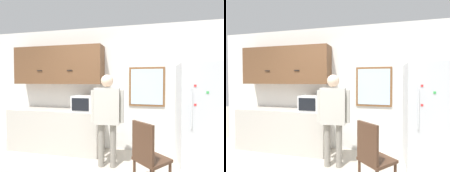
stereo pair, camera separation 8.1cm
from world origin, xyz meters
TOP-DOWN VIEW (x-y plane):
  - back_wall at (0.00, 1.89)m, footprint 6.00×0.06m
  - counter at (-1.18, 1.56)m, footprint 2.04×0.61m
  - upper_cabinets at (-1.18, 1.67)m, footprint 2.04×0.39m
  - microwave at (-0.48, 1.52)m, footprint 0.51×0.42m
  - person at (0.10, 1.04)m, footprint 0.58×0.26m
  - refrigerator at (1.69, 1.50)m, footprint 0.70×0.74m
  - chair at (0.81, 0.48)m, footprint 0.57×0.57m
  - window at (0.76, 1.85)m, footprint 0.74×0.05m

SIDE VIEW (x-z plane):
  - counter at x=-1.18m, z-range 0.00..0.88m
  - chair at x=0.81m, z-range 0.04..1.00m
  - refrigerator at x=1.69m, z-range 0.00..1.82m
  - person at x=0.10m, z-range 0.17..1.79m
  - microwave at x=-0.48m, z-range 0.88..1.20m
  - back_wall at x=0.00m, z-range 0.00..2.70m
  - window at x=0.76m, z-range 0.97..1.80m
  - upper_cabinets at x=-1.18m, z-range 1.44..2.27m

